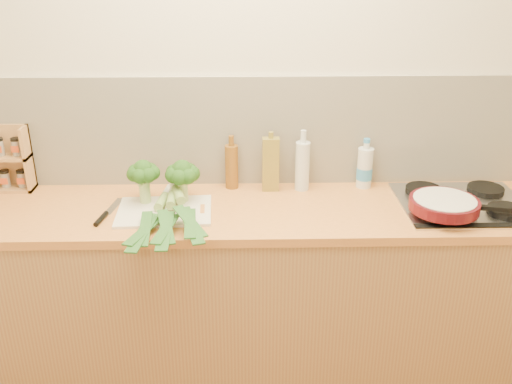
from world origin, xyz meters
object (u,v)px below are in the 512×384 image
at_px(chopping_board, 164,211).
at_px(gas_hob, 463,203).
at_px(skillet, 445,204).
at_px(spice_rack, 4,162).
at_px(chefs_knife, 104,216).

bearing_deg(chopping_board, gas_hob, -0.71).
xyz_separation_m(skillet, spice_rack, (-2.04, 0.37, 0.07)).
height_order(chopping_board, chefs_knife, chefs_knife).
relative_size(chopping_board, spice_rack, 1.30).
distance_m(chopping_board, chefs_knife, 0.26).
relative_size(gas_hob, chefs_knife, 1.95).
bearing_deg(skillet, chefs_knife, -169.25).
distance_m(skillet, spice_rack, 2.07).
height_order(chefs_knife, skillet, skillet).
xyz_separation_m(gas_hob, chefs_knife, (-1.63, -0.08, -0.01)).
distance_m(gas_hob, skillet, 0.19).
bearing_deg(chefs_knife, spice_rack, 158.47).
bearing_deg(skillet, chopping_board, -171.51).
distance_m(chopping_board, spice_rack, 0.86).
height_order(chopping_board, spice_rack, spice_rack).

